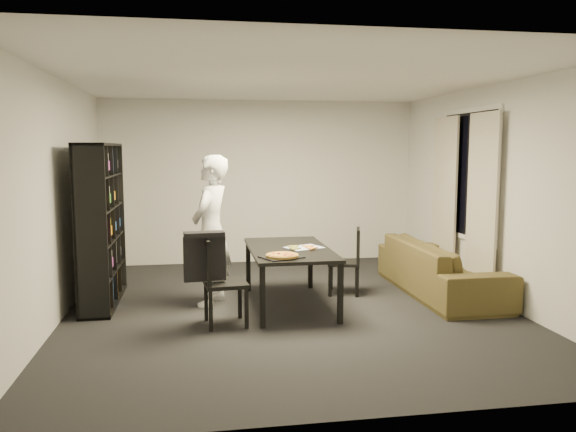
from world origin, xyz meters
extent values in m
cube|color=black|center=(0.00, 0.00, 0.00)|extent=(5.00, 5.50, 0.01)
cube|color=white|center=(0.00, 0.00, 2.60)|extent=(5.00, 5.50, 0.01)
cube|color=silver|center=(0.00, 2.75, 1.30)|extent=(5.00, 0.01, 2.60)
cube|color=silver|center=(0.00, -2.75, 1.30)|extent=(5.00, 0.01, 2.60)
cube|color=silver|center=(-2.50, 0.00, 1.30)|extent=(0.01, 5.50, 2.60)
cube|color=silver|center=(2.50, 0.00, 1.30)|extent=(0.01, 5.50, 2.60)
cube|color=black|center=(2.48, 0.60, 1.50)|extent=(0.02, 1.40, 1.60)
cube|color=white|center=(2.48, 0.60, 1.50)|extent=(0.03, 1.52, 1.72)
cube|color=beige|center=(2.40, 0.08, 1.15)|extent=(0.03, 0.70, 2.25)
cube|color=beige|center=(2.40, 1.12, 1.15)|extent=(0.03, 0.70, 2.25)
cube|color=black|center=(-2.16, 0.60, 0.95)|extent=(0.35, 1.50, 1.90)
cube|color=black|center=(0.02, 0.10, 0.67)|extent=(0.91, 1.65, 0.04)
cube|color=black|center=(-0.39, -0.68, 0.32)|extent=(0.05, 0.05, 0.65)
cube|color=black|center=(0.43, -0.68, 0.32)|extent=(0.05, 0.05, 0.65)
cube|color=black|center=(-0.39, 0.88, 0.32)|extent=(0.05, 0.05, 0.65)
cube|color=black|center=(0.43, 0.88, 0.32)|extent=(0.05, 0.05, 0.65)
cube|color=black|center=(-0.76, -0.50, 0.44)|extent=(0.47, 0.47, 0.04)
cube|color=black|center=(-0.95, -0.52, 0.69)|extent=(0.09, 0.43, 0.46)
cube|color=black|center=(-0.95, -0.52, 0.90)|extent=(0.07, 0.41, 0.05)
cube|color=black|center=(-0.56, -0.66, 0.21)|extent=(0.04, 0.04, 0.42)
cube|color=black|center=(-0.59, -0.30, 0.21)|extent=(0.04, 0.04, 0.42)
cube|color=black|center=(-0.92, -0.70, 0.21)|extent=(0.04, 0.04, 0.42)
cube|color=black|center=(-0.96, -0.34, 0.21)|extent=(0.04, 0.04, 0.42)
cube|color=black|center=(0.79, 0.53, 0.40)|extent=(0.48, 0.48, 0.04)
cube|color=black|center=(0.96, 0.48, 0.63)|extent=(0.14, 0.38, 0.42)
cube|color=black|center=(0.96, 0.48, 0.82)|extent=(0.13, 0.36, 0.05)
cube|color=black|center=(0.68, 0.74, 0.19)|extent=(0.04, 0.04, 0.38)
cube|color=black|center=(0.59, 0.42, 0.19)|extent=(0.04, 0.04, 0.38)
cube|color=black|center=(1.00, 0.65, 0.19)|extent=(0.04, 0.04, 0.38)
cube|color=black|center=(0.91, 0.32, 0.19)|extent=(0.04, 0.04, 0.38)
cube|color=black|center=(-0.97, -0.53, 0.71)|extent=(0.43, 0.13, 0.46)
cube|color=black|center=(-0.97, -0.53, 0.97)|extent=(0.42, 0.22, 0.05)
imported|color=white|center=(-0.88, 0.32, 0.88)|extent=(0.65, 0.76, 1.76)
cube|color=black|center=(-0.16, -0.45, 0.69)|extent=(0.50, 0.46, 0.01)
cylinder|color=olive|center=(-0.15, -0.47, 0.71)|extent=(0.35, 0.35, 0.02)
cylinder|color=gold|center=(-0.15, -0.47, 0.72)|extent=(0.31, 0.31, 0.01)
cube|color=white|center=(0.19, 0.08, 0.69)|extent=(0.49, 0.43, 0.01)
imported|color=#473D1C|center=(2.01, 0.34, 0.33)|extent=(0.89, 2.27, 0.66)
camera|label=1|loc=(-1.05, -6.25, 1.84)|focal=35.00mm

